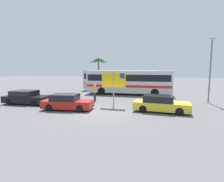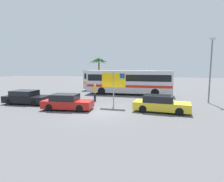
{
  "view_description": "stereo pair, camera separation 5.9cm",
  "coord_description": "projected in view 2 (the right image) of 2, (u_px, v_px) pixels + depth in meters",
  "views": [
    {
      "loc": [
        4.39,
        -13.68,
        3.48
      ],
      "look_at": [
        0.19,
        3.32,
        1.3
      ],
      "focal_mm": 29.16,
      "sensor_mm": 36.0,
      "label": 1
    },
    {
      "loc": [
        4.45,
        -13.67,
        3.48
      ],
      "look_at": [
        0.19,
        3.32,
        1.3
      ],
      "focal_mm": 29.16,
      "sensor_mm": 36.0,
      "label": 2
    }
  ],
  "objects": [
    {
      "name": "lamp_post_left_side",
      "position": [
        211.0,
        68.0,
        18.02
      ],
      "size": [
        0.56,
        0.2,
        6.44
      ],
      "color": "slate",
      "rests_on": "ground"
    },
    {
      "name": "palm_tree_seaside",
      "position": [
        99.0,
        63.0,
        35.8
      ],
      "size": [
        4.19,
        3.77,
        5.57
      ],
      "color": "brown",
      "rests_on": "ground"
    },
    {
      "name": "bus_front_coach",
      "position": [
        129.0,
        81.0,
        24.3
      ],
      "size": [
        11.14,
        2.53,
        3.17
      ],
      "color": "silver",
      "rests_on": "ground"
    },
    {
      "name": "ground",
      "position": [
        100.0,
        112.0,
        14.66
      ],
      "size": [
        120.0,
        120.0,
        0.0
      ],
      "primitive_type": "plane",
      "color": "#565659"
    },
    {
      "name": "bus_rear_coach",
      "position": [
        119.0,
        79.0,
        28.43
      ],
      "size": [
        11.14,
        2.53,
        3.17
      ],
      "color": "silver",
      "rests_on": "ground"
    },
    {
      "name": "car_red",
      "position": [
        67.0,
        102.0,
        15.42
      ],
      "size": [
        4.31,
        2.1,
        1.32
      ],
      "rotation": [
        0.0,
        0.0,
        0.09
      ],
      "color": "red",
      "rests_on": "ground"
    },
    {
      "name": "car_yellow",
      "position": [
        161.0,
        104.0,
        14.66
      ],
      "size": [
        4.52,
        2.14,
        1.32
      ],
      "rotation": [
        0.0,
        0.0,
        -0.09
      ],
      "color": "yellow",
      "rests_on": "ground"
    },
    {
      "name": "ferry_sign",
      "position": [
        114.0,
        81.0,
        16.31
      ],
      "size": [
        2.2,
        0.13,
        3.2
      ],
      "rotation": [
        0.0,
        0.0,
        -0.03
      ],
      "color": "gray",
      "rests_on": "ground"
    },
    {
      "name": "car_black",
      "position": [
        26.0,
        97.0,
        17.98
      ],
      "size": [
        4.4,
        2.09,
        1.32
      ],
      "rotation": [
        0.0,
        0.0,
        0.05
      ],
      "color": "black",
      "rests_on": "ground"
    },
    {
      "name": "pedestrian_near_sign",
      "position": [
        95.0,
        91.0,
        19.36
      ],
      "size": [
        0.32,
        0.32,
        1.82
      ],
      "rotation": [
        0.0,
        0.0,
        4.15
      ],
      "color": "#1E2347",
      "rests_on": "ground"
    }
  ]
}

